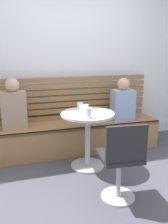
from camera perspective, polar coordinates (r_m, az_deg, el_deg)
ground at (r=2.75m, az=3.31°, el=-18.87°), size 8.00×8.00×0.00m
back_wall at (r=3.87m, az=-4.94°, el=13.64°), size 5.20×0.10×2.90m
booth_bench at (r=3.68m, az=-3.07°, el=-5.98°), size 2.70×0.52×0.44m
booth_backrest at (r=3.75m, az=-4.07°, el=3.28°), size 2.65×0.04×0.67m
cafe_table at (r=3.09m, az=0.86°, el=-4.18°), size 0.68×0.68×0.74m
white_chair at (r=2.44m, az=8.92°, el=-11.06°), size 0.43×0.43×0.85m
person_adult at (r=3.44m, az=-16.34°, el=1.26°), size 0.34×0.22×0.70m
person_child_left at (r=3.77m, az=9.20°, el=2.45°), size 0.34×0.22×0.66m
cup_glass_tall at (r=2.79m, az=1.07°, el=-0.25°), size 0.07×0.07×0.12m
cup_water_clear at (r=3.00m, az=0.44°, el=0.76°), size 0.07×0.07×0.11m
cup_glass_short at (r=3.25m, az=-0.95°, el=1.58°), size 0.08×0.08×0.08m
cup_ceramic_white at (r=3.10m, az=-0.31°, el=0.84°), size 0.08×0.08×0.07m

